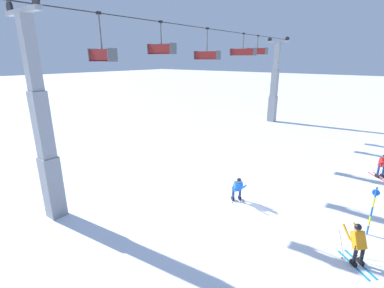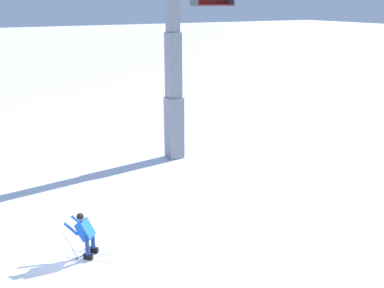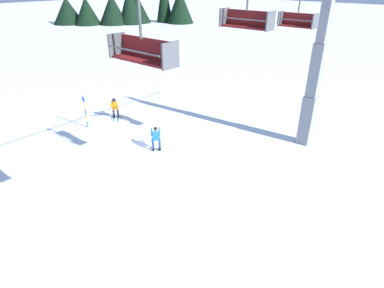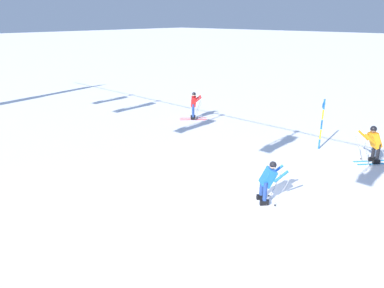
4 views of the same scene
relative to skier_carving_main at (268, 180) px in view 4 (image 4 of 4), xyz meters
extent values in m
plane|color=white|center=(-0.03, -0.41, -0.79)|extent=(260.00, 260.00, 0.00)
cube|color=white|center=(0.23, -0.02, -0.78)|extent=(1.13, 1.27, 0.01)
cube|color=black|center=(0.23, -0.02, -0.70)|extent=(0.27, 0.28, 0.16)
cylinder|color=navy|center=(0.23, -0.02, -0.31)|extent=(0.13, 0.13, 0.62)
cube|color=white|center=(-0.05, 0.23, -0.78)|extent=(1.13, 1.27, 0.01)
cube|color=black|center=(-0.05, 0.23, -0.70)|extent=(0.27, 0.28, 0.16)
cylinder|color=navy|center=(-0.05, 0.23, -0.31)|extent=(0.13, 0.13, 0.62)
cube|color=blue|center=(0.01, 0.01, 0.09)|extent=(0.64, 0.64, 0.63)
sphere|color=tan|center=(-0.08, -0.09, 0.47)|extent=(0.21, 0.21, 0.21)
sphere|color=black|center=(-0.08, -0.09, 0.50)|extent=(0.22, 0.22, 0.22)
cylinder|color=blue|center=(-0.04, -0.39, 0.19)|extent=(0.37, 0.41, 0.41)
cylinder|color=gray|center=(-0.02, -0.44, -0.37)|extent=(0.23, 0.43, 1.06)
cylinder|color=black|center=(0.13, -0.34, -0.74)|extent=(0.07, 0.07, 0.01)
cylinder|color=blue|center=(-0.38, -0.09, 0.19)|extent=(0.37, 0.41, 0.41)
cylinder|color=gray|center=(-0.44, -0.08, -0.37)|extent=(0.40, 0.28, 1.06)
cylinder|color=black|center=(-0.36, 0.08, -0.74)|extent=(0.07, 0.07, 0.01)
cylinder|color=blue|center=(0.90, -5.89, -0.56)|extent=(0.07, 0.07, 0.45)
cylinder|color=yellow|center=(0.90, -5.89, -0.11)|extent=(0.07, 0.07, 0.45)
cylinder|color=blue|center=(0.90, -5.89, 0.34)|extent=(0.07, 0.07, 0.45)
cylinder|color=yellow|center=(0.90, -5.89, 0.80)|extent=(0.07, 0.07, 0.45)
cylinder|color=blue|center=(0.90, -5.89, 1.25)|extent=(0.07, 0.07, 0.45)
cylinder|color=blue|center=(0.91, -5.89, 1.22)|extent=(0.02, 0.28, 0.28)
cube|color=#198CCC|center=(-1.58, -5.74, -0.78)|extent=(1.11, 1.25, 0.01)
cube|color=black|center=(-1.58, -5.74, -0.70)|extent=(0.27, 0.28, 0.16)
cylinder|color=black|center=(-1.58, -5.74, -0.27)|extent=(0.13, 0.13, 0.69)
cube|color=#198CCC|center=(-1.35, -5.94, -0.78)|extent=(1.11, 1.25, 0.01)
cube|color=black|center=(-1.35, -5.94, -0.70)|extent=(0.27, 0.28, 0.16)
cylinder|color=black|center=(-1.35, -5.94, -0.27)|extent=(0.13, 0.13, 0.69)
cube|color=orange|center=(-1.38, -5.74, 0.19)|extent=(0.65, 0.65, 0.69)
sphere|color=#997051|center=(-1.29, -5.64, 0.62)|extent=(0.23, 0.23, 0.23)
sphere|color=black|center=(-1.29, -5.64, 0.65)|extent=(0.25, 0.25, 0.25)
cylinder|color=orange|center=(-1.32, -5.32, 0.32)|extent=(0.40, 0.44, 0.45)
cylinder|color=gray|center=(-1.32, -5.25, -0.32)|extent=(0.23, 0.43, 1.20)
cylinder|color=black|center=(-1.47, -5.35, -0.74)|extent=(0.07, 0.07, 0.01)
cylinder|color=orange|center=(-0.97, -5.62, 0.32)|extent=(0.40, 0.44, 0.45)
cylinder|color=gray|center=(-0.90, -5.61, -0.32)|extent=(0.40, 0.29, 1.20)
cylinder|color=black|center=(-0.98, -5.78, -0.74)|extent=(0.07, 0.07, 0.01)
cube|color=red|center=(8.54, -5.87, -0.78)|extent=(1.18, 1.17, 0.01)
cube|color=black|center=(8.54, -5.87, -0.70)|extent=(0.28, 0.28, 0.16)
cylinder|color=navy|center=(8.54, -5.87, -0.24)|extent=(0.13, 0.13, 0.75)
cube|color=red|center=(8.28, -5.61, -0.78)|extent=(1.18, 1.17, 0.01)
cube|color=black|center=(8.28, -5.61, -0.70)|extent=(0.28, 0.28, 0.16)
cylinder|color=navy|center=(8.28, -5.61, -0.24)|extent=(0.13, 0.13, 0.75)
cube|color=red|center=(8.39, -5.76, 0.24)|extent=(0.51, 0.51, 0.58)
sphere|color=tan|center=(8.37, -5.78, 0.64)|extent=(0.20, 0.20, 0.20)
sphere|color=black|center=(8.37, -5.78, 0.67)|extent=(0.22, 0.22, 0.22)
cylinder|color=red|center=(8.40, -6.08, 0.37)|extent=(0.38, 0.38, 0.40)
cylinder|color=gray|center=(8.41, -6.13, -0.28)|extent=(0.22, 0.35, 1.06)
cylinder|color=black|center=(8.57, -6.04, -0.74)|extent=(0.07, 0.07, 0.01)
cylinder|color=red|center=(8.07, -5.75, 0.37)|extent=(0.38, 0.38, 0.40)
cylinder|color=gray|center=(8.02, -5.74, -0.28)|extent=(0.35, 0.22, 1.06)
cylinder|color=black|center=(8.11, -5.58, -0.74)|extent=(0.07, 0.07, 0.01)
camera|label=1|loc=(-11.85, -6.14, 6.56)|focal=25.65mm
camera|label=2|loc=(11.71, -2.79, 6.56)|focal=41.03mm
camera|label=3|loc=(11.56, 12.85, 8.44)|focal=30.39mm
camera|label=4|loc=(-5.19, 9.22, 4.85)|focal=33.82mm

